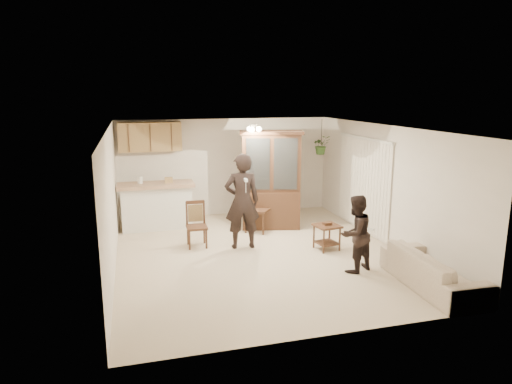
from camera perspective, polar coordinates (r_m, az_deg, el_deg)
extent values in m
plane|color=beige|center=(9.17, 0.43, -7.75)|extent=(6.50, 6.50, 0.00)
cube|color=white|center=(8.64, 0.46, 8.02)|extent=(5.50, 6.50, 0.02)
cube|color=white|center=(11.93, -3.80, 3.13)|extent=(5.50, 0.02, 2.50)
cube|color=white|center=(5.87, 9.13, -6.68)|extent=(5.50, 0.02, 2.50)
cube|color=white|center=(8.52, -17.66, -1.15)|extent=(0.02, 6.50, 2.50)
cube|color=white|center=(9.91, 15.93, 0.80)|extent=(0.02, 6.50, 2.50)
cube|color=silver|center=(10.98, -12.29, -1.93)|extent=(1.60, 0.55, 1.00)
cube|color=tan|center=(10.86, -12.42, 0.88)|extent=(1.75, 0.70, 0.08)
cube|color=olive|center=(11.42, -13.12, 6.73)|extent=(1.50, 0.34, 0.70)
imported|color=#315522|center=(11.73, 8.15, 5.83)|extent=(0.43, 0.37, 0.48)
cylinder|color=black|center=(11.70, 8.20, 7.42)|extent=(0.01, 0.01, 0.65)
imported|color=#EDE3C3|center=(8.11, 21.27, -8.63)|extent=(0.80, 1.90, 0.73)
imported|color=black|center=(9.31, -1.74, -1.67)|extent=(0.69, 0.48, 1.80)
imported|color=black|center=(8.31, 12.30, -5.28)|extent=(0.80, 0.73, 1.35)
cube|color=#321E12|center=(10.82, 1.86, -2.15)|extent=(1.43, 0.84, 0.89)
cube|color=#321E12|center=(10.59, 1.90, 3.71)|extent=(1.41, 0.77, 1.34)
cube|color=#ADB9BE|center=(10.59, 1.90, 3.71)|extent=(1.13, 0.30, 1.17)
cube|color=#321E12|center=(10.51, 1.92, 7.44)|extent=(1.54, 0.89, 0.07)
cube|color=#321E12|center=(9.39, 8.88, -4.20)|extent=(0.54, 0.54, 0.04)
cube|color=#321E12|center=(9.50, 8.81, -6.28)|extent=(0.45, 0.45, 0.03)
cube|color=#321E12|center=(9.38, 8.89, -3.92)|extent=(0.19, 0.14, 0.06)
cube|color=#321E12|center=(9.56, -7.42, -4.38)|extent=(0.43, 0.43, 0.05)
cube|color=#99724C|center=(9.49, -7.46, -2.91)|extent=(0.31, 0.04, 0.36)
cube|color=#321E12|center=(9.43, -7.50, -1.52)|extent=(0.38, 0.05, 0.07)
cube|color=#321E12|center=(10.48, 0.21, -2.23)|extent=(0.72, 0.72, 0.06)
cube|color=#99724C|center=(10.41, 0.21, -0.56)|extent=(0.33, 0.26, 0.45)
cube|color=#321E12|center=(10.35, 0.21, 1.01)|extent=(0.41, 0.31, 0.09)
cube|color=#321E12|center=(11.87, -0.42, -0.54)|extent=(0.62, 0.62, 0.06)
cube|color=#99724C|center=(11.81, -0.42, 0.92)|extent=(0.37, 0.14, 0.44)
cube|color=#321E12|center=(11.76, -0.42, 2.29)|extent=(0.46, 0.17, 0.09)
cube|color=white|center=(8.73, -1.28, 1.50)|extent=(0.07, 0.17, 0.05)
cube|color=white|center=(8.07, 14.15, -4.56)|extent=(0.08, 0.13, 0.04)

